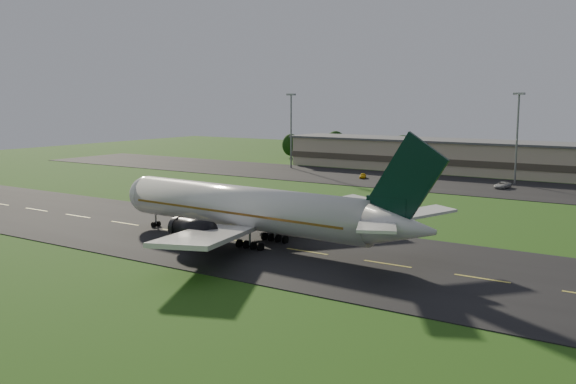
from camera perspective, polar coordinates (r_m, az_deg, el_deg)
The scene contains 10 objects.
ground at distance 80.75m, azimuth 1.70°, elevation -5.37°, with size 360.00×360.00×0.00m, color #1C4511.
taxiway at distance 80.74m, azimuth 1.70°, elevation -5.34°, with size 220.00×30.00×0.10m, color black.
apron at distance 145.94m, azimuth 16.82°, elevation 0.47°, with size 260.00×30.00×0.10m, color black.
airliner at distance 84.69m, azimuth -3.41°, elevation -1.52°, with size 51.30×42.13×15.57m.
terminal at distance 167.22m, azimuth 21.39°, elevation 2.57°, with size 145.00×16.00×8.40m.
light_mast_west at distance 175.60m, azimuth 0.27°, elevation 6.26°, with size 2.40×1.20×20.35m.
light_mast_centre at distance 151.22m, azimuth 19.73°, elevation 5.43°, with size 2.40×1.20×20.35m.
service_vehicle_a at distance 154.92m, azimuth 6.66°, elevation 1.45°, with size 1.40×3.49×1.19m, color yellow.
service_vehicle_b at distance 152.08m, azimuth 9.78°, elevation 1.28°, with size 1.36×3.91×1.29m, color #A30A0B.
service_vehicle_c at distance 144.07m, azimuth 18.53°, elevation 0.59°, with size 2.25×4.88×1.36m, color silver.
Camera 1 is at (41.40, -66.63, 19.16)m, focal length 40.00 mm.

